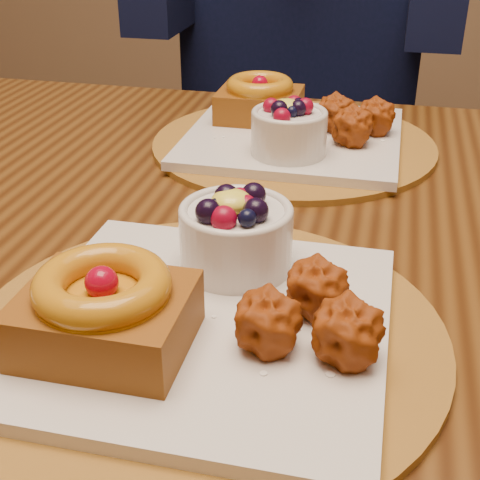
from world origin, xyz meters
name	(u,v)px	position (x,y,z in m)	size (l,w,h in m)	color
dining_table	(260,278)	(0.09, -0.05, 0.68)	(1.60, 0.90, 0.76)	#361C09
place_setting_near	(203,303)	(0.08, -0.26, 0.78)	(0.38, 0.38, 0.09)	brown
place_setting_far	(291,129)	(0.08, 0.17, 0.78)	(0.38, 0.38, 0.09)	brown
chair_far	(263,147)	(-0.07, 0.75, 0.53)	(0.54, 0.54, 0.96)	black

